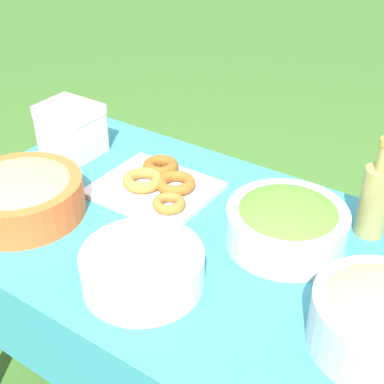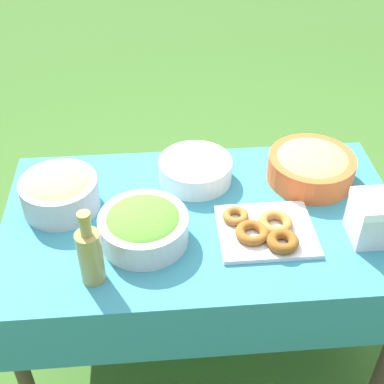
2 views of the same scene
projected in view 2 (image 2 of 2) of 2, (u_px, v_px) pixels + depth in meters
The scene contains 9 objects.
ground_plane at pixel (201, 347), 2.30m from camera, with size 14.00×14.00×0.00m, color #3D6B28.
picnic_table at pixel (202, 238), 1.89m from camera, with size 1.36×0.78×0.76m.
salad_bowl at pixel (144, 226), 1.70m from camera, with size 0.29×0.29×0.12m.
pasta_bowl at pixel (59, 191), 1.82m from camera, with size 0.26×0.26×0.13m.
donut_platter at pixel (265, 230), 1.74m from camera, with size 0.31×0.27×0.05m.
plate_stack at pixel (195, 170), 1.95m from camera, with size 0.27×0.27×0.08m.
olive_oil_bottle at pixel (90, 254), 1.54m from camera, with size 0.07×0.07×0.26m.
bread_bowl at pixel (311, 165), 1.94m from camera, with size 0.31×0.31×0.12m.
cooler_box at pixel (379, 218), 1.70m from camera, with size 0.17×0.14×0.16m.
Camera 2 is at (-0.15, -1.35, 1.97)m, focal length 50.00 mm.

